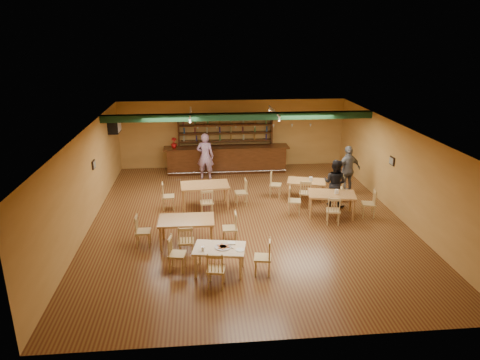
{
  "coord_description": "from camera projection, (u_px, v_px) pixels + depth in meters",
  "views": [
    {
      "loc": [
        -1.46,
        -13.16,
        5.86
      ],
      "look_at": [
        -0.18,
        0.6,
        1.15
      ],
      "focal_mm": 32.82,
      "sensor_mm": 36.0,
      "label": 1
    }
  ],
  "objects": [
    {
      "name": "track_rail_right",
      "position": [
        274.0,
        111.0,
        16.8
      ],
      "size": [
        0.05,
        2.5,
        0.05
      ],
      "primitive_type": "cube",
      "color": "white",
      "rests_on": "ceiling"
    },
    {
      "name": "side_plate",
      "position": [
        240.0,
        250.0,
        10.9
      ],
      "size": [
        0.25,
        0.25,
        0.01
      ],
      "primitive_type": "cylinder",
      "rotation": [
        0.0,
        0.0,
        -0.18
      ],
      "color": "white",
      "rests_on": "near_table"
    },
    {
      "name": "pizza_tray",
      "position": [
        223.0,
        247.0,
        11.04
      ],
      "size": [
        0.54,
        0.54,
        0.01
      ],
      "primitive_type": "cylinder",
      "rotation": [
        0.0,
        0.0,
        -0.5
      ],
      "color": "silver",
      "rests_on": "near_table"
    },
    {
      "name": "picture_right",
      "position": [
        392.0,
        161.0,
        14.78
      ],
      "size": [
        0.04,
        0.34,
        0.28
      ],
      "primitive_type": "cube",
      "color": "black",
      "rests_on": "wall_right"
    },
    {
      "name": "dining_table_b",
      "position": [
        306.0,
        189.0,
        16.08
      ],
      "size": [
        1.54,
        1.16,
        0.68
      ],
      "primitive_type": "cube",
      "rotation": [
        0.0,
        0.0,
        -0.27
      ],
      "color": "#A3763A",
      "rests_on": "ground"
    },
    {
      "name": "patron_bar",
      "position": [
        205.0,
        156.0,
        18.07
      ],
      "size": [
        0.77,
        0.58,
        1.93
      ],
      "primitive_type": "imported",
      "rotation": [
        0.0,
        0.0,
        2.96
      ],
      "color": "#924AA2",
      "rests_on": "ground"
    },
    {
      "name": "napkin_stack",
      "position": [
        232.0,
        243.0,
        11.23
      ],
      "size": [
        0.21,
        0.16,
        0.03
      ],
      "primitive_type": "cube",
      "rotation": [
        0.0,
        0.0,
        -0.07
      ],
      "color": "white",
      "rests_on": "near_table"
    },
    {
      "name": "ceiling_beam",
      "position": [
        239.0,
        117.0,
        16.13
      ],
      "size": [
        10.0,
        0.3,
        0.25
      ],
      "primitive_type": "cube",
      "color": "black",
      "rests_on": "ceiling"
    },
    {
      "name": "patron_right_b",
      "position": [
        348.0,
        170.0,
        16.42
      ],
      "size": [
        1.16,
        0.77,
        1.84
      ],
      "primitive_type": "imported",
      "rotation": [
        0.0,
        0.0,
        3.47
      ],
      "color": "slate",
      "rests_on": "ground"
    },
    {
      "name": "bar_counter",
      "position": [
        227.0,
        159.0,
        19.06
      ],
      "size": [
        5.38,
        0.85,
        1.13
      ],
      "primitive_type": "cube",
      "color": "#32190A",
      "rests_on": "ground"
    },
    {
      "name": "dining_table_d",
      "position": [
        331.0,
        204.0,
        14.61
      ],
      "size": [
        1.68,
        1.21,
        0.76
      ],
      "primitive_type": "cube",
      "rotation": [
        0.0,
        0.0,
        -0.2
      ],
      "color": "#A3763A",
      "rests_on": "ground"
    },
    {
      "name": "picture_left",
      "position": [
        94.0,
        165.0,
        14.37
      ],
      "size": [
        0.04,
        0.34,
        0.28
      ],
      "primitive_type": "cube",
      "color": "black",
      "rests_on": "wall_left"
    },
    {
      "name": "track_rail_left",
      "position": [
        190.0,
        113.0,
        16.52
      ],
      "size": [
        0.05,
        2.5,
        0.05
      ],
      "primitive_type": "cube",
      "color": "white",
      "rests_on": "ceiling"
    },
    {
      "name": "patron_right_a",
      "position": [
        335.0,
        183.0,
        15.24
      ],
      "size": [
        1.04,
        1.01,
        1.69
      ],
      "primitive_type": "imported",
      "rotation": [
        0.0,
        0.0,
        2.47
      ],
      "color": "black",
      "rests_on": "ground"
    },
    {
      "name": "parmesan_shaker",
      "position": [
        203.0,
        249.0,
        10.85
      ],
      "size": [
        0.09,
        0.09,
        0.11
      ],
      "primitive_type": "cylinder",
      "rotation": [
        0.0,
        0.0,
        -0.18
      ],
      "color": "#EAE5C6",
      "rests_on": "near_table"
    },
    {
      "name": "dining_table_c",
      "position": [
        187.0,
        232.0,
        12.58
      ],
      "size": [
        1.58,
        0.96,
        0.79
      ],
      "primitive_type": "cube",
      "rotation": [
        0.0,
        0.0,
        -0.01
      ],
      "color": "#A3763A",
      "rests_on": "ground"
    },
    {
      "name": "floor",
      "position": [
        247.0,
        219.0,
        14.42
      ],
      "size": [
        12.0,
        12.0,
        0.0
      ],
      "primitive_type": "plane",
      "color": "#5A2E19",
      "rests_on": "ground"
    },
    {
      "name": "poinsettia",
      "position": [
        174.0,
        143.0,
        18.61
      ],
      "size": [
        0.32,
        0.32,
        0.45
      ],
      "primitive_type": "imported",
      "rotation": [
        0.0,
        0.0,
        0.35
      ],
      "color": "#AA100F",
      "rests_on": "bar_counter"
    },
    {
      "name": "ac_unit",
      "position": [
        114.0,
        125.0,
        17.2
      ],
      "size": [
        0.34,
        0.7,
        0.48
      ],
      "primitive_type": "cube",
      "color": "white",
      "rests_on": "wall_left"
    },
    {
      "name": "pizza_server",
      "position": [
        228.0,
        246.0,
        11.09
      ],
      "size": [
        0.26,
        0.31,
        0.0
      ],
      "primitive_type": "cube",
      "rotation": [
        0.0,
        0.0,
        -0.95
      ],
      "color": "silver",
      "rests_on": "pizza_tray"
    },
    {
      "name": "near_table",
      "position": [
        220.0,
        260.0,
        11.14
      ],
      "size": [
        1.41,
        1.04,
        0.69
      ],
      "primitive_type": "cube",
      "rotation": [
        0.0,
        0.0,
        -0.18
      ],
      "color": "#CDAE8A",
      "rests_on": "ground"
    },
    {
      "name": "back_bar_hutch",
      "position": [
        226.0,
        143.0,
        19.47
      ],
      "size": [
        4.16,
        0.4,
        2.28
      ],
      "primitive_type": "cube",
      "color": "#32190A",
      "rests_on": "ground"
    },
    {
      "name": "dining_table_a",
      "position": [
        205.0,
        196.0,
        15.29
      ],
      "size": [
        1.71,
        1.09,
        0.82
      ],
      "primitive_type": "cube",
      "rotation": [
        0.0,
        0.0,
        0.06
      ],
      "color": "#A3763A",
      "rests_on": "ground"
    }
  ]
}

